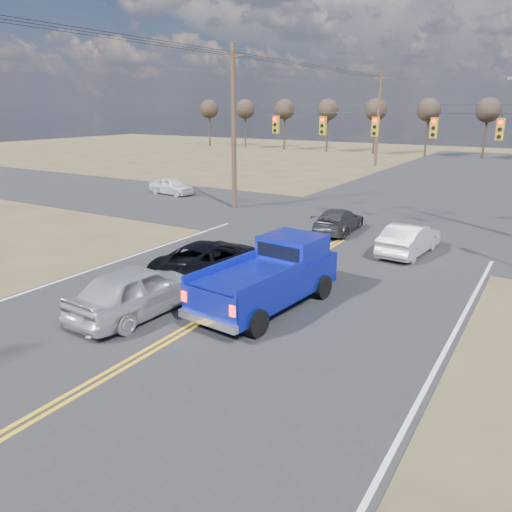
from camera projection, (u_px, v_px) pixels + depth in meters
The scene contains 12 objects.
ground at pixel (139, 358), 13.09m from camera, with size 160.00×160.00×0.00m, color brown.
road_main at pixel (306, 261), 21.26m from camera, with size 14.00×120.00×0.02m, color #28282B.
road_cross at pixel (369, 225), 27.80m from camera, with size 120.00×12.00×0.02m, color #28282B.
signal_gantry at pixel (383, 132), 25.91m from camera, with size 19.60×4.83×10.00m.
utility_poles at pixel (369, 129), 25.47m from camera, with size 19.60×58.32×10.00m.
treeline at pixel (419, 116), 33.48m from camera, with size 87.00×117.80×7.40m.
pickup_truck at pixel (270, 277), 16.15m from camera, with size 2.73×5.90×2.15m.
silver_suv at pixel (138, 290), 15.61m from camera, with size 1.92×4.78×1.63m, color #B3B5BC.
black_suv at pixel (212, 259), 19.14m from camera, with size 2.35×5.10×1.42m, color black.
white_car_queue at pixel (409, 239), 22.08m from camera, with size 1.48×4.24×1.40m, color silver.
dgrey_car_queue at pixel (339, 221), 25.97m from camera, with size 1.74×4.28×1.24m, color #35353A.
cross_car_west at pixel (171, 186), 37.12m from camera, with size 3.70×1.49×1.26m, color white.
Camera 1 is at (8.76, -8.43, 6.34)m, focal length 35.00 mm.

